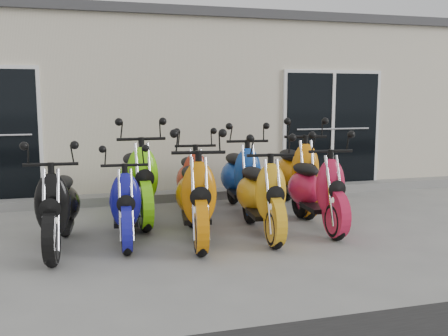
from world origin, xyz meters
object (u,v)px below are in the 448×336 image
(scooter_back_green, at_px, (137,169))
(scooter_back_blue, at_px, (241,167))
(scooter_front_orange_b, at_px, (261,184))
(scooter_back_yellow, at_px, (297,163))
(scooter_front_red, at_px, (317,179))
(scooter_front_orange_a, at_px, (196,184))
(scooter_front_blue, at_px, (125,192))
(scooter_back_red, at_px, (193,171))
(scooter_front_black, at_px, (58,195))

(scooter_back_green, height_order, scooter_back_blue, scooter_back_green)
(scooter_front_orange_b, xyz_separation_m, scooter_back_yellow, (1.06, 1.27, 0.07))
(scooter_front_red, bearing_deg, scooter_back_green, 157.44)
(scooter_front_orange_a, distance_m, scooter_front_red, 1.74)
(scooter_front_red, xyz_separation_m, scooter_back_yellow, (0.20, 1.13, 0.06))
(scooter_front_blue, relative_size, scooter_front_orange_a, 0.87)
(scooter_back_yellow, bearing_deg, scooter_back_red, -174.33)
(scooter_front_red, xyz_separation_m, scooter_back_blue, (-0.72, 1.18, 0.03))
(scooter_back_blue, bearing_deg, scooter_front_red, -53.24)
(scooter_back_yellow, bearing_deg, scooter_front_orange_a, -137.95)
(scooter_front_black, xyz_separation_m, scooter_front_orange_a, (1.65, -0.04, 0.05))
(scooter_front_blue, bearing_deg, scooter_back_blue, 34.22)
(scooter_front_black, xyz_separation_m, scooter_front_blue, (0.79, 0.16, -0.04))
(scooter_back_red, bearing_deg, scooter_front_orange_b, -59.23)
(scooter_front_black, xyz_separation_m, scooter_back_green, (1.06, 1.22, 0.10))
(scooter_back_green, xyz_separation_m, scooter_back_red, (0.85, 0.11, -0.08))
(scooter_front_blue, xyz_separation_m, scooter_back_green, (0.27, 1.06, 0.14))
(scooter_front_black, height_order, scooter_front_orange_b, scooter_front_orange_b)
(scooter_front_black, height_order, scooter_back_yellow, scooter_back_yellow)
(scooter_front_orange_a, distance_m, scooter_front_orange_b, 0.88)
(scooter_front_blue, bearing_deg, scooter_front_orange_b, -2.99)
(scooter_front_black, bearing_deg, scooter_back_red, 39.34)
(scooter_back_green, bearing_deg, scooter_back_yellow, -1.16)
(scooter_front_orange_a, bearing_deg, scooter_back_green, 122.72)
(scooter_front_blue, relative_size, scooter_front_red, 0.91)
(scooter_back_yellow, bearing_deg, scooter_back_blue, -174.04)
(scooter_front_black, distance_m, scooter_back_yellow, 3.80)
(scooter_back_green, bearing_deg, scooter_front_red, -27.16)
(scooter_front_orange_a, relative_size, scooter_back_blue, 1.01)
(scooter_back_green, distance_m, scooter_back_red, 0.86)
(scooter_front_orange_b, distance_m, scooter_front_red, 0.87)
(scooter_front_blue, height_order, scooter_back_blue, scooter_back_blue)
(scooter_front_red, relative_size, scooter_back_green, 0.90)
(scooter_front_orange_a, xyz_separation_m, scooter_back_green, (-0.59, 1.26, 0.04))
(scooter_front_red, bearing_deg, scooter_back_red, 143.52)
(scooter_front_orange_b, distance_m, scooter_back_green, 1.93)
(scooter_front_orange_b, xyz_separation_m, scooter_back_blue, (0.14, 1.31, 0.03))
(scooter_back_green, xyz_separation_m, scooter_back_yellow, (2.53, 0.02, -0.01))
(scooter_back_red, bearing_deg, scooter_front_orange_a, -94.36)
(scooter_back_blue, bearing_deg, scooter_back_yellow, 2.48)
(scooter_front_red, bearing_deg, scooter_front_orange_a, -172.23)
(scooter_front_blue, bearing_deg, scooter_front_red, 2.10)
(scooter_front_red, height_order, scooter_back_yellow, scooter_back_yellow)
(scooter_back_red, height_order, scooter_back_blue, scooter_back_blue)
(scooter_front_orange_a, xyz_separation_m, scooter_back_blue, (1.01, 1.32, -0.00))
(scooter_front_blue, distance_m, scooter_front_orange_a, 0.89)
(scooter_front_orange_b, relative_size, scooter_back_blue, 0.95)
(scooter_back_blue, bearing_deg, scooter_back_green, -172.54)
(scooter_front_black, distance_m, scooter_back_blue, 2.96)
(scooter_front_orange_b, relative_size, scooter_back_red, 1.00)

